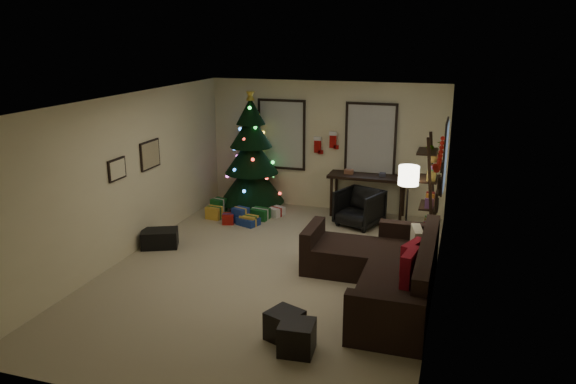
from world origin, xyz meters
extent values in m
plane|color=tan|center=(0.00, 0.00, 0.00)|extent=(7.00, 7.00, 0.00)
plane|color=white|center=(0.00, 0.00, 2.70)|extent=(7.00, 7.00, 0.00)
plane|color=beige|center=(0.00, 3.50, 1.35)|extent=(5.00, 0.00, 5.00)
plane|color=beige|center=(0.00, -3.50, 1.35)|extent=(5.00, 0.00, 5.00)
plane|color=beige|center=(-2.50, 0.00, 1.35)|extent=(0.00, 7.00, 7.00)
plane|color=beige|center=(2.50, 0.00, 1.35)|extent=(0.00, 7.00, 7.00)
cube|color=#728CB2|center=(-0.95, 3.47, 1.55)|extent=(0.94, 0.02, 1.35)
cube|color=beige|center=(-0.95, 3.47, 1.55)|extent=(0.94, 0.03, 1.35)
cube|color=#728CB2|center=(0.95, 3.47, 1.55)|extent=(0.94, 0.02, 1.35)
cube|color=beige|center=(0.95, 3.47, 1.55)|extent=(0.94, 0.03, 1.35)
cube|color=#728CB2|center=(2.47, 2.55, 1.50)|extent=(0.05, 0.27, 1.17)
cube|color=beige|center=(2.47, 2.55, 1.50)|extent=(0.05, 0.45, 1.17)
cylinder|color=black|center=(-1.50, 3.09, 0.15)|extent=(0.10, 0.10, 0.30)
cone|color=black|center=(-1.50, 3.09, 0.61)|extent=(1.38, 1.38, 0.97)
cone|color=black|center=(-1.50, 3.09, 1.17)|extent=(1.14, 1.14, 0.81)
cone|color=black|center=(-1.50, 3.09, 1.68)|extent=(0.89, 0.89, 0.71)
cone|color=black|center=(-1.50, 3.09, 2.08)|extent=(0.61, 0.61, 0.56)
cylinder|color=maroon|center=(-1.50, 3.09, 0.02)|extent=(1.12, 1.12, 0.04)
cube|color=#14591E|center=(-1.05, 2.35, 0.11)|extent=(0.35, 0.28, 0.22)
cube|color=navy|center=(-1.35, 2.05, 0.15)|extent=(0.28, 0.25, 0.30)
cube|color=silver|center=(-0.80, 2.65, 0.09)|extent=(0.25, 0.30, 0.18)
cube|color=gold|center=(-1.95, 2.10, 0.12)|extent=(0.30, 0.22, 0.25)
cube|color=maroon|center=(-1.55, 1.90, 0.10)|extent=(0.22, 0.22, 0.20)
cube|color=#14591E|center=(-2.05, 2.55, 0.14)|extent=(0.26, 0.26, 0.28)
cube|color=navy|center=(-1.15, 1.95, 0.07)|extent=(0.40, 0.30, 0.15)
cube|color=silver|center=(-1.85, 2.79, 0.12)|extent=(0.37, 0.29, 0.24)
cube|color=gold|center=(-1.13, 1.95, 0.10)|extent=(0.32, 0.23, 0.19)
cube|color=black|center=(2.03, -0.38, 0.22)|extent=(0.94, 2.52, 0.44)
cube|color=black|center=(2.40, -0.38, 0.67)|extent=(0.20, 2.52, 0.46)
cube|color=black|center=(2.03, -1.74, 0.35)|extent=(0.94, 0.20, 0.69)
cube|color=black|center=(2.03, 0.98, 0.35)|extent=(0.94, 0.20, 0.69)
cube|color=black|center=(1.11, 0.41, 0.22)|extent=(0.89, 0.94, 0.44)
cube|color=black|center=(0.58, 0.41, 0.35)|extent=(0.18, 0.94, 0.69)
cube|color=maroon|center=(2.21, -0.74, 0.64)|extent=(0.21, 0.51, 0.50)
cube|color=maroon|center=(2.21, -0.36, 0.64)|extent=(0.30, 0.50, 0.48)
cube|color=beige|center=(2.21, 0.28, 0.63)|extent=(0.23, 0.48, 0.47)
cube|color=black|center=(0.84, -1.86, 0.18)|extent=(0.50, 0.50, 0.37)
cube|color=black|center=(1.07, -2.10, 0.19)|extent=(0.43, 0.43, 0.38)
cube|color=black|center=(0.97, 3.22, 0.83)|extent=(1.60, 0.57, 0.06)
cylinder|color=black|center=(0.27, 2.99, 0.40)|extent=(0.06, 0.06, 0.80)
cylinder|color=black|center=(0.27, 3.45, 0.40)|extent=(0.06, 0.06, 0.80)
cylinder|color=black|center=(1.68, 2.99, 0.40)|extent=(0.06, 0.06, 0.80)
cylinder|color=black|center=(1.68, 3.45, 0.40)|extent=(0.06, 0.06, 0.80)
imported|color=black|center=(0.93, 2.57, 0.36)|extent=(0.90, 0.88, 0.73)
cube|color=black|center=(2.32, 1.23, 1.03)|extent=(0.05, 0.05, 2.06)
cube|color=black|center=(2.32, 1.78, 1.03)|extent=(0.05, 0.05, 2.06)
cube|color=black|center=(2.29, 1.50, 0.40)|extent=(0.30, 0.57, 0.03)
cube|color=black|center=(2.29, 1.50, 0.86)|extent=(0.30, 0.57, 0.03)
cube|color=black|center=(2.29, 1.50, 1.32)|extent=(0.30, 0.57, 0.03)
cube|color=black|center=(2.29, 1.50, 1.77)|extent=(0.30, 0.57, 0.03)
imported|color=#4C4C4C|center=(2.30, 1.70, 1.80)|extent=(0.56, 0.56, 0.47)
cylinder|color=black|center=(1.95, 1.23, 0.01)|extent=(0.27, 0.27, 0.03)
cylinder|color=black|center=(1.95, 1.23, 0.69)|extent=(0.03, 0.03, 1.32)
cylinder|color=white|center=(1.95, 1.23, 1.42)|extent=(0.33, 0.33, 0.31)
cube|color=black|center=(-2.48, 0.71, 1.58)|extent=(0.04, 0.60, 0.50)
cube|color=tan|center=(-2.48, 0.71, 1.58)|extent=(0.01, 0.54, 0.45)
cube|color=black|center=(-2.48, -0.29, 1.55)|extent=(0.04, 0.45, 0.35)
cube|color=beige|center=(-2.48, -0.29, 1.55)|extent=(0.01, 0.41, 0.31)
cube|color=black|center=(2.48, -0.60, 1.55)|extent=(0.03, 0.22, 0.28)
cube|color=black|center=(2.48, -0.25, 1.70)|extent=(0.03, 0.18, 0.22)
cube|color=black|center=(2.48, -0.25, 1.40)|extent=(0.03, 0.20, 0.16)
cube|color=black|center=(2.48, 0.10, 1.58)|extent=(0.03, 0.26, 0.20)
cube|color=black|center=(2.48, 0.45, 1.48)|extent=(0.03, 0.18, 0.24)
cube|color=black|center=(2.48, 0.45, 1.78)|extent=(0.03, 0.16, 0.16)
cube|color=#990F0C|center=(-0.15, 3.43, 1.36)|extent=(0.14, 0.04, 0.30)
cube|color=white|center=(-0.15, 3.43, 1.51)|extent=(0.16, 0.05, 0.08)
cube|color=#990F0C|center=(-0.08, 3.43, 1.23)|extent=(0.10, 0.04, 0.08)
cube|color=#990F0C|center=(0.18, 3.42, 1.49)|extent=(0.14, 0.04, 0.30)
cube|color=white|center=(0.18, 3.42, 1.64)|extent=(0.16, 0.05, 0.08)
cube|color=#990F0C|center=(0.25, 3.42, 1.36)|extent=(0.10, 0.04, 0.08)
cube|color=black|center=(-2.20, 0.39, 0.15)|extent=(0.73, 0.63, 0.31)
camera|label=1|loc=(2.74, -7.70, 3.65)|focal=34.86mm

